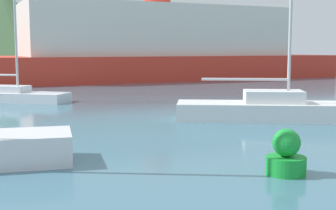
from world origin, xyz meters
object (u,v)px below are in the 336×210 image
object	(u,v)px
buoy_marker	(286,156)
sailboat_inner	(10,94)
ferry_distant	(157,47)
sailboat_middle	(273,108)

from	to	relation	value
buoy_marker	sailboat_inner	bearing A→B (deg)	109.72
sailboat_inner	ferry_distant	world-z (taller)	ferry_distant
sailboat_middle	buoy_marker	world-z (taller)	sailboat_middle
sailboat_inner	buoy_marker	size ratio (longest dim) A/B	7.82
ferry_distant	buoy_marker	size ratio (longest dim) A/B	34.40
sailboat_inner	buoy_marker	world-z (taller)	sailboat_inner
sailboat_inner	ferry_distant	distance (m)	20.29
sailboat_inner	ferry_distant	bearing A→B (deg)	83.17
buoy_marker	sailboat_middle	bearing A→B (deg)	61.95
ferry_distant	buoy_marker	world-z (taller)	ferry_distant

